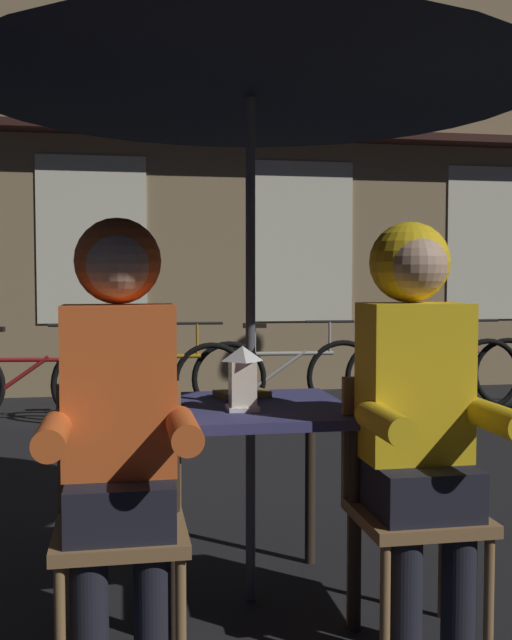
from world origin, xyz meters
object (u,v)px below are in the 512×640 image
book (242,393)px  chair_left (120,508)px  bicycle_third (151,380)px  cafe_table (251,432)px  person_left_hooded (119,398)px  bicycle_fifth (434,374)px  chair_right (409,492)px  bicycle_second (28,384)px  person_right_hooded (417,390)px  bicycle_fourth (286,376)px  patio_umbrella (250,45)px  lantern (243,376)px

book → chair_left: bearing=-143.6°
chair_left → bicycle_third: chair_left is taller
cafe_table → person_left_hooded: bearing=-138.4°
bicycle_fifth → chair_right: bearing=-114.7°
cafe_table → bicycle_second: bearing=109.0°
bicycle_third → book: bearing=-86.3°
person_right_hooded → bicycle_third: bearing=99.8°
cafe_table → bicycle_third: size_ratio=0.44×
chair_right → book: size_ratio=4.35×
person_right_hooded → bicycle_fourth: 4.19m
patio_umbrella → lantern: size_ratio=10.00×
patio_umbrella → book: patio_umbrella is taller
person_left_hooded → bicycle_fifth: person_left_hooded is taller
bicycle_fourth → chair_right: bearing=-96.7°
patio_umbrella → bicycle_fourth: patio_umbrella is taller
bicycle_third → chair_left: bearing=-93.6°
chair_right → bicycle_fourth: chair_right is taller
bicycle_second → book: bearing=-70.0°
cafe_table → person_right_hooded: person_right_hooded is taller
chair_right → book: (-0.48, 0.57, 0.26)m
person_left_hooded → bicycle_second: (-0.75, 4.01, -0.50)m
person_left_hooded → bicycle_fifth: size_ratio=0.83×
chair_left → person_left_hooded: person_left_hooded is taller
chair_left → cafe_table: bearing=37.5°
bicycle_third → bicycle_fourth: bearing=1.9°
cafe_table → chair_right: 0.62m
bicycle_fifth → book: size_ratio=8.40×
patio_umbrella → bicycle_second: (-1.23, 3.59, -1.71)m
bicycle_fourth → chair_left: bearing=-109.5°
bicycle_third → book: 3.50m
lantern → bicycle_fifth: lantern is taller
cafe_table → bicycle_second: bicycle_second is taller
chair_right → bicycle_second: 4.31m
cafe_table → book: book is taller
book → person_left_hooded: bearing=-140.9°
chair_right → chair_left: bearing=180.0°
lantern → bicycle_fourth: lantern is taller
person_right_hooded → person_left_hooded: bearing=180.0°
patio_umbrella → person_right_hooded: (0.48, -0.43, -1.21)m
book → bicycle_second: bearing=96.8°
cafe_table → chair_right: bearing=-37.5°
patio_umbrella → bicycle_second: size_ratio=1.38×
chair_left → bicycle_second: size_ratio=0.52×
lantern → bicycle_third: 3.81m
chair_right → person_right_hooded: person_right_hooded is taller
person_right_hooded → bicycle_second: (-1.71, 4.01, -0.50)m
lantern → chair_left: bearing=-148.9°
bicycle_fourth → bicycle_third: bearing=-178.1°
bicycle_second → person_left_hooded: bearing=-79.4°
cafe_table → bicycle_second: (-1.23, 3.59, -0.29)m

